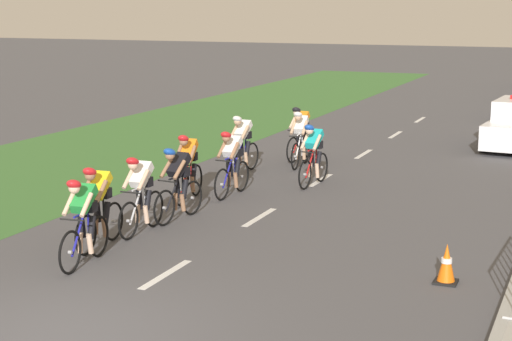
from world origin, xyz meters
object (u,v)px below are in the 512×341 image
Objects in this scene: cyclist_fifth at (188,166)px; traffic_cone_near at (447,264)px; cyclist_fourth at (178,182)px; cyclist_third at (141,193)px; cyclist_second at (99,205)px; cyclist_seventh at (313,154)px; cyclist_sixth at (231,162)px; cyclist_lead at (83,220)px; cyclist_tenth at (300,132)px; cyclist_eighth at (242,143)px; cyclist_ninth at (300,138)px.

cyclist_fifth reaches higher than traffic_cone_near.
cyclist_third is at bearing -99.55° from cyclist_fourth.
cyclist_second is 3.89m from cyclist_fifth.
cyclist_seventh is (1.65, 5.32, 0.00)m from cyclist_third.
cyclist_sixth is (0.69, 0.81, 0.00)m from cyclist_fifth.
cyclist_lead is at bearing -166.29° from traffic_cone_near.
traffic_cone_near is at bearing -28.70° from cyclist_fifth.
cyclist_fourth is at bearing 80.22° from cyclist_second.
cyclist_third is at bearing 93.60° from cyclist_lead.
cyclist_second is 4.71m from cyclist_sixth.
cyclist_seventh and cyclist_tenth have the same top height.
cyclist_eighth is (-0.83, 2.52, 0.00)m from cyclist_sixth.
cyclist_lead is 2.69× the size of traffic_cone_near.
cyclist_fourth is 1.00× the size of cyclist_eighth.
cyclist_eighth is at bearing 98.41° from cyclist_fourth.
cyclist_eighth is (-2.19, 0.76, 0.00)m from cyclist_seventh.
cyclist_fourth is 1.00× the size of cyclist_seventh.
cyclist_seventh is 1.00× the size of cyclist_ninth.
cyclist_eighth is (-0.54, 6.08, 0.00)m from cyclist_third.
cyclist_fifth and cyclist_eighth have the same top height.
traffic_cone_near is at bearing -37.19° from cyclist_sixth.
cyclist_seventh is 1.00× the size of cyclist_tenth.
cyclist_lead and cyclist_fourth have the same top height.
cyclist_ninth is 0.97m from cyclist_tenth.
cyclist_lead and cyclist_eighth have the same top height.
cyclist_ninth is (0.37, 6.32, 0.00)m from cyclist_fourth.
cyclist_lead is at bearing -83.72° from cyclist_fifth.
cyclist_lead and cyclist_sixth have the same top height.
cyclist_eighth is at bearing -108.55° from cyclist_tenth.
cyclist_fifth is 1.06m from cyclist_sixth.
cyclist_fifth and cyclist_tenth have the same top height.
cyclist_fifth is 1.00× the size of cyclist_seventh.
cyclist_ninth is at bearing 51.60° from cyclist_eighth.
cyclist_seventh is (1.46, 4.18, 0.00)m from cyclist_fourth.
cyclist_lead is 1.00× the size of cyclist_fifth.
cyclist_ninth is at bearing 85.72° from cyclist_third.
cyclist_seventh is 7.37m from traffic_cone_near.
cyclist_sixth is at bearing 84.06° from cyclist_second.
cyclist_seventh is at bearing 125.22° from traffic_cone_near.
cyclist_tenth is (0.10, 10.47, 0.00)m from cyclist_lead.
cyclist_seventh is at bearing -63.02° from cyclist_ninth.
cyclist_fourth is at bearing -90.33° from cyclist_tenth.
cyclist_sixth is 1.00× the size of cyclist_eighth.
cyclist_third and cyclist_fifth have the same top height.
cyclist_fifth is at bearing 92.98° from cyclist_second.
cyclist_sixth is 1.00× the size of cyclist_ninth.
cyclist_sixth is (0.16, 5.66, 0.00)m from cyclist_lead.
cyclist_lead is 3.24m from cyclist_fourth.
cyclist_fourth is 1.00× the size of cyclist_tenth.
cyclist_fifth is 2.68× the size of traffic_cone_near.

